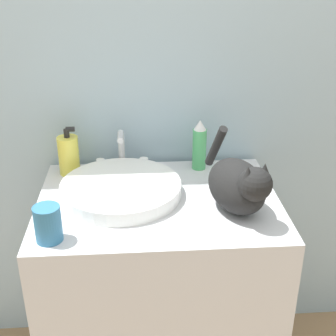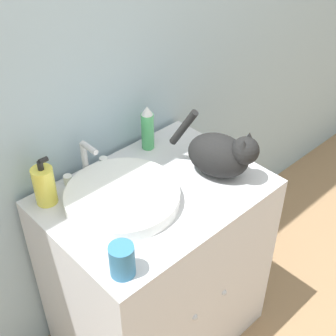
{
  "view_description": "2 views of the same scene",
  "coord_description": "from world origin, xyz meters",
  "px_view_note": "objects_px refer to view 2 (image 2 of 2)",
  "views": [
    {
      "loc": [
        -0.06,
        -1.04,
        1.57
      ],
      "look_at": [
        0.03,
        0.28,
        0.93
      ],
      "focal_mm": 50.0,
      "sensor_mm": 36.0,
      "label": 1
    },
    {
      "loc": [
        -0.84,
        -0.67,
        1.89
      ],
      "look_at": [
        0.03,
        0.25,
        0.92
      ],
      "focal_mm": 50.0,
      "sensor_mm": 36.0,
      "label": 2
    }
  ],
  "objects_px": {
    "spray_bottle": "(148,128)",
    "cat": "(222,154)",
    "cup": "(122,260)",
    "soap_bottle": "(44,185)"
  },
  "relations": [
    {
      "from": "spray_bottle",
      "to": "cat",
      "type": "bearing_deg",
      "value": -75.81
    },
    {
      "from": "soap_bottle",
      "to": "spray_bottle",
      "type": "bearing_deg",
      "value": 1.07
    },
    {
      "from": "soap_bottle",
      "to": "spray_bottle",
      "type": "height_order",
      "value": "spray_bottle"
    },
    {
      "from": "cat",
      "to": "soap_bottle",
      "type": "xyz_separation_m",
      "value": [
        -0.55,
        0.31,
        -0.02
      ]
    },
    {
      "from": "cat",
      "to": "spray_bottle",
      "type": "distance_m",
      "value": 0.32
    },
    {
      "from": "soap_bottle",
      "to": "spray_bottle",
      "type": "distance_m",
      "value": 0.47
    },
    {
      "from": "cup",
      "to": "soap_bottle",
      "type": "bearing_deg",
      "value": 88.95
    },
    {
      "from": "spray_bottle",
      "to": "cup",
      "type": "relative_size",
      "value": 1.76
    },
    {
      "from": "cat",
      "to": "soap_bottle",
      "type": "bearing_deg",
      "value": -137.53
    },
    {
      "from": "cat",
      "to": "spray_bottle",
      "type": "relative_size",
      "value": 1.86
    }
  ]
}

